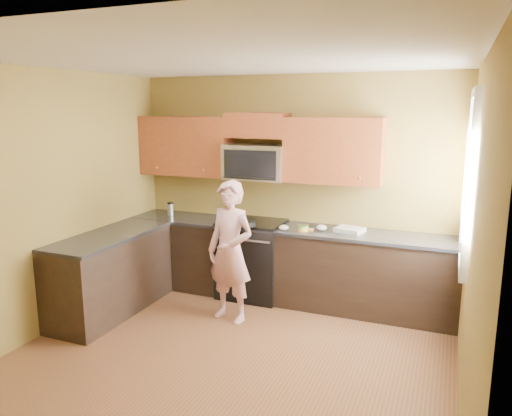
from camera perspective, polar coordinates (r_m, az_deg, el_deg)
The scene contains 25 objects.
floor at distance 4.74m, azimuth -3.81°, elevation -17.57°, with size 4.00×4.00×0.00m, color brown.
ceiling at distance 4.16m, azimuth -4.33°, elevation 16.96°, with size 4.00×4.00×0.00m, color white.
wall_back at distance 6.08m, azimuth 4.22°, elevation 2.47°, with size 4.00×4.00×0.00m, color olive.
wall_front at distance 2.68m, azimuth -23.40°, elevation -10.27°, with size 4.00×4.00×0.00m, color olive.
wall_left at distance 5.42m, azimuth -23.43°, elevation 0.43°, with size 4.00×4.00×0.00m, color olive.
wall_right at distance 3.84m, azimuth 23.90°, elevation -3.84°, with size 4.00×4.00×0.00m, color olive.
cabinet_back_run at distance 6.02m, azimuth 3.21°, elevation -6.55°, with size 4.00×0.60×0.88m, color black.
cabinet_left_run at distance 5.88m, azimuth -16.47°, elevation -7.45°, with size 0.60×1.60×0.88m, color black.
countertop_back at distance 5.88m, azimuth 3.23°, elevation -2.31°, with size 4.00×0.62×0.04m, color black.
countertop_left at distance 5.74m, azimuth -16.65°, elevation -3.12°, with size 0.62×1.60×0.04m, color black.
stove at distance 6.12m, azimuth -0.43°, elevation -5.88°, with size 0.76×0.65×0.95m, color black, non-canonical shape.
microwave at distance 6.01m, azimuth 0.01°, elevation 3.36°, with size 0.76×0.40×0.42m, color silver, non-canonical shape.
upper_cab_left at distance 6.48m, azimuth -8.04°, elevation 3.83°, with size 1.22×0.33×0.75m, color brown, non-canonical shape.
upper_cab_right at distance 5.77m, azimuth 8.85°, elevation 2.87°, with size 1.12×0.33×0.75m, color brown, non-canonical shape.
upper_cab_over_mw at distance 5.99m, azimuth 0.14°, elevation 9.57°, with size 0.76×0.33×0.30m, color brown.
window at distance 4.97m, azimuth 23.58°, elevation 3.00°, with size 0.06×1.06×1.66m, color white, non-canonical shape.
woman at distance 5.36m, azimuth -2.99°, elevation -5.06°, with size 0.57×0.37×1.55m, color #E17083.
frying_pan at distance 5.76m, azimuth -1.31°, elevation -2.08°, with size 0.27×0.47×0.06m, color black, non-canonical shape.
butter_tub at distance 5.66m, azimuth 5.45°, elevation -2.68°, with size 0.12×0.12×0.09m, color yellow, non-canonical shape.
toast_slice at distance 5.70m, azimuth 6.16°, elevation -2.52°, with size 0.11×0.11×0.01m, color #B27F47.
napkin_a at distance 5.68m, azimuth 3.24°, elevation -2.29°, with size 0.11×0.12×0.06m, color silver.
napkin_b at distance 5.70m, azimuth 7.62°, elevation -2.29°, with size 0.12×0.13×0.07m, color silver.
dish_towel at distance 5.69m, azimuth 10.81°, elevation -2.50°, with size 0.30×0.24×0.05m, color white.
travel_mug at distance 6.57m, azimuth -9.86°, elevation -0.81°, with size 0.08×0.08×0.17m, color silver, non-canonical shape.
glass_c at distance 6.32m, azimuth -4.02°, elevation -0.60°, with size 0.07×0.07×0.12m, color silver.
Camera 1 is at (1.82, -3.72, 2.30)m, focal length 34.48 mm.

